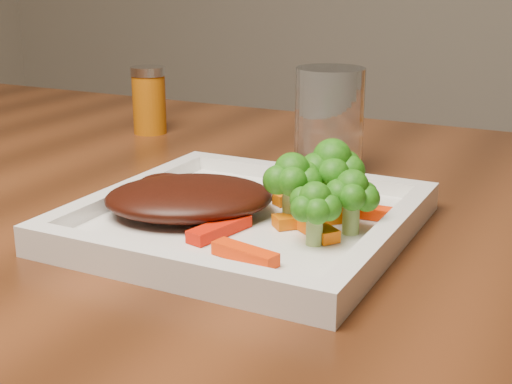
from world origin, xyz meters
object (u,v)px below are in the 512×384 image
at_px(steak, 189,198).
at_px(drinking_glass, 329,124).
at_px(spice_shaker, 149,100).
at_px(plate, 246,224).

xyz_separation_m(steak, drinking_glass, (0.05, 0.20, 0.03)).
bearing_deg(spice_shaker, plate, -43.44).
height_order(plate, steak, steak).
height_order(plate, spice_shaker, spice_shaker).
relative_size(steak, drinking_glass, 1.23).
height_order(spice_shaker, drinking_glass, drinking_glass).
xyz_separation_m(plate, spice_shaker, (-0.30, 0.28, 0.04)).
xyz_separation_m(spice_shaker, drinking_glass, (0.30, -0.10, 0.01)).
distance_m(spice_shaker, drinking_glass, 0.32).
bearing_deg(spice_shaker, steak, -49.81).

